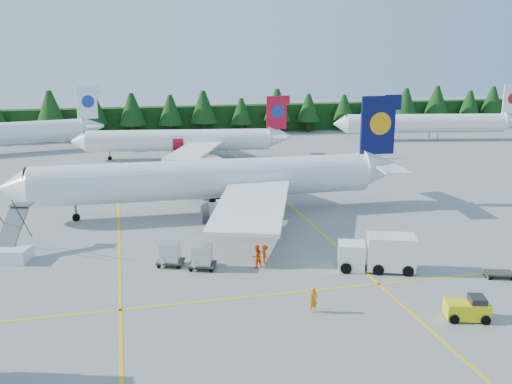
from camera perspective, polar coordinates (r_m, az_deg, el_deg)
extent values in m
plane|color=gray|center=(49.89, 2.94, -7.18)|extent=(320.00, 320.00, 0.00)
cube|color=yellow|center=(67.07, -13.57, -1.98)|extent=(0.25, 120.00, 0.01)
cube|color=yellow|center=(69.77, 3.06, -0.98)|extent=(0.25, 120.00, 0.01)
cube|color=yellow|center=(44.61, 5.13, -9.87)|extent=(80.00, 0.25, 0.01)
cube|color=black|center=(128.18, -7.46, 7.15)|extent=(220.00, 4.00, 6.00)
cylinder|color=white|center=(64.13, -5.03, 1.29)|extent=(37.52, 5.24, 4.40)
cone|color=white|center=(64.91, -23.06, 0.36)|extent=(3.18, 4.47, 4.40)
cube|color=#080D3D|center=(68.65, 12.09, 6.54)|extent=(4.19, 0.48, 6.83)
cube|color=white|center=(73.77, -3.40, 2.47)|extent=(11.08, 17.71, 1.25)
cylinder|color=slate|center=(70.93, -4.77, 0.70)|extent=(3.79, 2.39, 2.31)
cube|color=white|center=(55.83, -0.44, -1.28)|extent=(11.69, 17.77, 1.25)
cylinder|color=slate|center=(58.69, -3.13, -2.10)|extent=(3.79, 2.39, 2.31)
cylinder|color=slate|center=(64.74, -17.57, -1.96)|extent=(0.26, 0.26, 1.87)
cylinder|color=white|center=(97.58, -7.75, 5.16)|extent=(30.74, 8.14, 3.59)
cone|color=white|center=(99.82, -17.30, 4.85)|extent=(3.03, 3.93, 3.59)
cube|color=#B80C24|center=(97.56, 2.06, 7.94)|extent=(3.42, 0.82, 5.57)
cube|color=white|center=(105.11, -6.06, 5.54)|extent=(7.51, 14.17, 1.02)
cylinder|color=slate|center=(102.96, -7.07, 4.63)|extent=(3.30, 2.32, 1.89)
cube|color=white|center=(90.03, -6.25, 4.12)|extent=(10.86, 14.46, 1.02)
cylinder|color=slate|center=(92.70, -7.31, 3.58)|extent=(3.30, 2.32, 1.89)
cylinder|color=slate|center=(99.27, -14.42, 3.55)|extent=(0.22, 0.22, 1.53)
cube|color=white|center=(112.78, -16.56, 8.57)|extent=(3.73, 1.14, 6.11)
cylinder|color=white|center=(122.72, 16.56, 6.60)|extent=(32.67, 9.79, 3.83)
cone|color=white|center=(118.11, 8.41, 6.76)|extent=(3.34, 4.26, 3.83)
cube|color=white|center=(129.17, 24.22, 8.44)|extent=(3.63, 1.00, 5.93)
cylinder|color=slate|center=(119.59, 10.84, 5.46)|extent=(0.23, 0.23, 1.53)
cube|color=white|center=(54.97, -23.93, -5.72)|extent=(5.03, 3.53, 1.19)
cube|color=slate|center=(56.26, -23.17, -3.17)|extent=(2.84, 4.64, 3.22)
cube|color=slate|center=(57.77, -22.41, -1.16)|extent=(2.23, 1.78, 0.13)
cube|color=white|center=(49.02, 9.49, -6.32)|extent=(2.80, 2.80, 2.29)
cube|color=black|center=(48.84, 9.51, -5.72)|extent=(2.45, 2.58, 0.98)
cube|color=white|center=(49.15, 13.34, -5.85)|extent=(4.51, 3.60, 2.84)
cube|color=yellow|center=(42.53, 20.34, -10.98)|extent=(3.25, 2.35, 1.15)
cube|color=black|center=(42.43, 21.24, -10.05)|extent=(1.39, 1.60, 0.52)
cube|color=#333627|center=(50.86, 23.17, -7.44)|extent=(2.45, 1.95, 0.12)
cube|color=#333627|center=(49.82, -8.54, -6.85)|extent=(2.67, 2.34, 0.14)
cube|color=silver|center=(49.52, -8.58, -5.92)|extent=(1.97, 1.94, 1.58)
cube|color=#333627|center=(48.81, -5.38, -7.21)|extent=(2.67, 2.34, 0.14)
cube|color=silver|center=(48.50, -5.40, -6.25)|extent=(1.97, 1.94, 1.58)
imported|color=orange|center=(41.03, 5.77, -10.68)|extent=(0.79, 0.66, 1.85)
imported|color=#FE4605|center=(48.68, 0.06, -6.45)|extent=(1.16, 1.02, 2.01)
imported|color=#FF5005|center=(49.74, 0.90, -6.24)|extent=(0.53, 0.72, 1.62)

